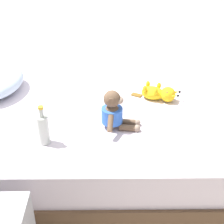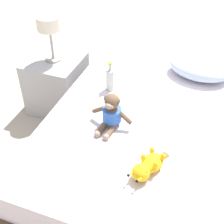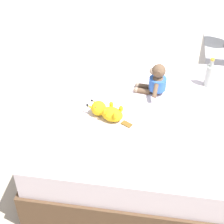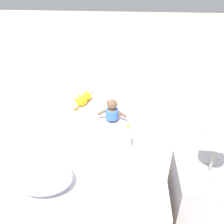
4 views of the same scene
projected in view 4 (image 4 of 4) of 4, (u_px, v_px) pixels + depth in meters
The scene contains 8 objects.
ground_plane at pixel (89, 166), 2.49m from camera, with size 16.00×16.00×0.00m, color #B7A893.
bed at pixel (88, 149), 2.35m from camera, with size 1.37×1.81×0.50m.
pillow at pixel (40, 175), 1.64m from camera, with size 0.52×0.40×0.15m.
plush_monkey at pixel (112, 112), 2.26m from camera, with size 0.29×0.23×0.24m.
plush_yellow_creature at pixel (84, 99), 2.56m from camera, with size 0.18×0.32×0.10m.
glass_bottle at pixel (127, 139), 1.95m from camera, with size 0.06×0.06×0.23m.
nightstand at pixel (202, 194), 1.90m from camera, with size 0.45×0.45×0.51m.
bedside_lamp at pixel (219, 139), 1.59m from camera, with size 0.20×0.20×0.39m.
Camera 4 is at (-0.36, 1.75, 1.83)m, focal length 38.70 mm.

